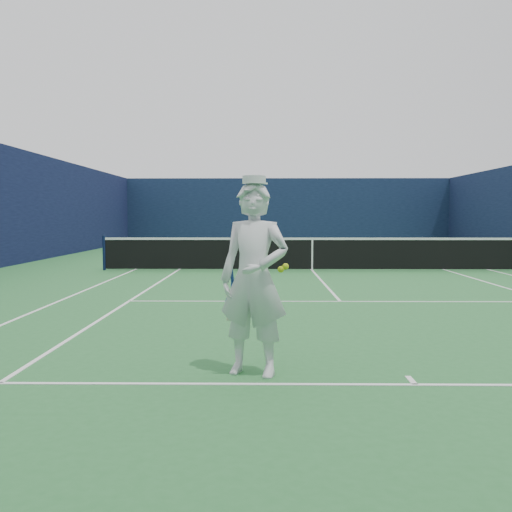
# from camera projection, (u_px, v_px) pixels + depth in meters

# --- Properties ---
(ground) EXTENTS (80.00, 80.00, 0.00)m
(ground) POSITION_uv_depth(u_px,v_px,m) (312.00, 270.00, 17.45)
(ground) COLOR #296B33
(ground) RESTS_ON ground
(court_markings) EXTENTS (11.03, 23.83, 0.01)m
(court_markings) POSITION_uv_depth(u_px,v_px,m) (312.00, 270.00, 17.45)
(court_markings) COLOR white
(court_markings) RESTS_ON ground
(windscreen_fence) EXTENTS (20.12, 36.12, 4.00)m
(windscreen_fence) POSITION_uv_depth(u_px,v_px,m) (313.00, 205.00, 17.31)
(windscreen_fence) COLOR #0E1A36
(windscreen_fence) RESTS_ON ground
(tennis_net) EXTENTS (12.88, 0.09, 1.07)m
(tennis_net) POSITION_uv_depth(u_px,v_px,m) (312.00, 252.00, 17.41)
(tennis_net) COLOR #141E4C
(tennis_net) RESTS_ON ground
(tennis_player) EXTENTS (0.85, 0.71, 2.07)m
(tennis_player) POSITION_uv_depth(u_px,v_px,m) (254.00, 279.00, 5.92)
(tennis_player) COLOR white
(tennis_player) RESTS_ON ground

